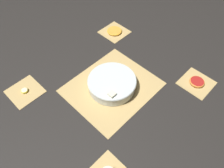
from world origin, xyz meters
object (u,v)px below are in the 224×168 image
object	(u,v)px
orange_slice_whole	(114,31)
grapefruit_slice	(197,82)
banana_coin_single	(24,90)
fruit_salad_bowl	(112,83)

from	to	relation	value
orange_slice_whole	grapefruit_slice	bearing A→B (deg)	-90.00
banana_coin_single	grapefruit_slice	distance (m)	0.90
fruit_salad_bowl	grapefruit_slice	world-z (taller)	fruit_salad_bowl
fruit_salad_bowl	grapefruit_slice	distance (m)	0.45
orange_slice_whole	banana_coin_single	distance (m)	0.67
orange_slice_whole	grapefruit_slice	xyz separation A→B (m)	(0.00, -0.61, 0.00)
banana_coin_single	grapefruit_slice	xyz separation A→B (m)	(0.67, -0.61, 0.00)
fruit_salad_bowl	grapefruit_slice	bearing A→B (deg)	-42.11
fruit_salad_bowl	grapefruit_slice	size ratio (longest dim) A/B	3.17
fruit_salad_bowl	orange_slice_whole	xyz separation A→B (m)	(0.34, 0.30, -0.03)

